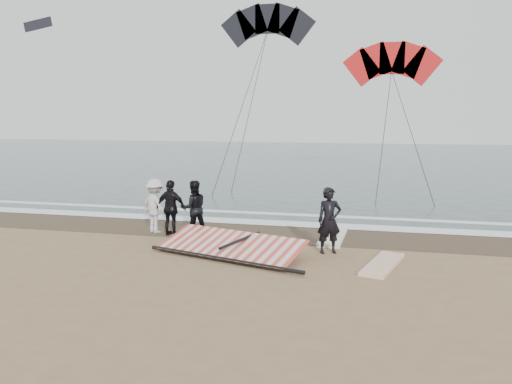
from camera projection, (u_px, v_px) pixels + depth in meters
ground at (263, 275)px, 12.28m from camera, size 120.00×120.00×0.00m
sea at (342, 160)px, 44.05m from camera, size 120.00×54.00×0.02m
wet_sand at (292, 233)px, 16.61m from camera, size 120.00×2.80×0.01m
foam_near at (298, 224)px, 17.95m from camera, size 120.00×0.90×0.01m
foam_far at (304, 215)px, 19.59m from camera, size 120.00×0.45×0.01m
man_main at (329, 220)px, 14.15m from camera, size 0.81×0.69×1.90m
board_white at (383, 264)px, 13.05m from camera, size 1.23×2.37×0.09m
board_cream at (333, 236)px, 16.02m from camera, size 0.82×2.64×0.11m
trio_cluster at (172, 207)px, 16.42m from camera, size 2.63×1.20×1.83m
sail_rig at (229, 247)px, 14.19m from camera, size 4.64×2.89×0.52m
kite_red at (392, 66)px, 31.69m from camera, size 6.77×5.92×13.46m
kite_dark at (267, 28)px, 34.73m from camera, size 7.54×6.52×16.06m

